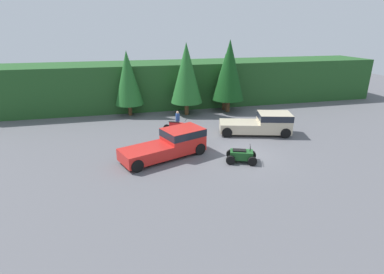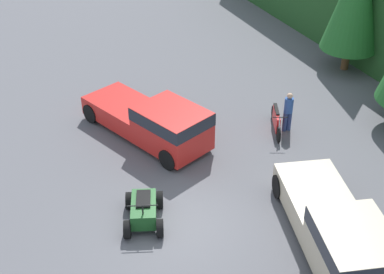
{
  "view_description": "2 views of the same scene",
  "coord_description": "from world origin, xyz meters",
  "px_view_note": "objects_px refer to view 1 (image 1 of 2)",
  "views": [
    {
      "loc": [
        -8.06,
        -17.98,
        8.51
      ],
      "look_at": [
        -3.27,
        2.01,
        0.95
      ],
      "focal_mm": 28.0,
      "sensor_mm": 36.0,
      "label": 1
    },
    {
      "loc": [
        12.26,
        -4.9,
        12.02
      ],
      "look_at": [
        -3.27,
        2.01,
        0.95
      ],
      "focal_mm": 50.0,
      "sensor_mm": 36.0,
      "label": 2
    }
  ],
  "objects_px": {
    "rider_person": "(178,120)",
    "quad_atv": "(241,155)",
    "pickup_truck_red": "(171,143)",
    "pickup_truck_second": "(263,123)",
    "dirt_bike": "(177,127)"
  },
  "relations": [
    {
      "from": "pickup_truck_second",
      "to": "rider_person",
      "type": "height_order",
      "value": "pickup_truck_second"
    },
    {
      "from": "dirt_bike",
      "to": "quad_atv",
      "type": "distance_m",
      "value": 7.61
    },
    {
      "from": "dirt_bike",
      "to": "pickup_truck_second",
      "type": "bearing_deg",
      "value": 7.48
    },
    {
      "from": "pickup_truck_red",
      "to": "quad_atv",
      "type": "bearing_deg",
      "value": -46.75
    },
    {
      "from": "pickup_truck_red",
      "to": "rider_person",
      "type": "height_order",
      "value": "pickup_truck_red"
    },
    {
      "from": "pickup_truck_second",
      "to": "dirt_bike",
      "type": "distance_m",
      "value": 7.28
    },
    {
      "from": "pickup_truck_red",
      "to": "quad_atv",
      "type": "xyz_separation_m",
      "value": [
        4.37,
        -2.08,
        -0.52
      ]
    },
    {
      "from": "pickup_truck_second",
      "to": "quad_atv",
      "type": "relative_size",
      "value": 2.65
    },
    {
      "from": "pickup_truck_red",
      "to": "quad_atv",
      "type": "height_order",
      "value": "pickup_truck_red"
    },
    {
      "from": "pickup_truck_red",
      "to": "dirt_bike",
      "type": "xyz_separation_m",
      "value": [
        1.28,
        4.87,
        -0.5
      ]
    },
    {
      "from": "dirt_bike",
      "to": "rider_person",
      "type": "xyz_separation_m",
      "value": [
        0.18,
        0.41,
        0.48
      ]
    },
    {
      "from": "dirt_bike",
      "to": "quad_atv",
      "type": "bearing_deg",
      "value": -41.63
    },
    {
      "from": "pickup_truck_red",
      "to": "quad_atv",
      "type": "relative_size",
      "value": 2.69
    },
    {
      "from": "pickup_truck_second",
      "to": "rider_person",
      "type": "xyz_separation_m",
      "value": [
        -6.77,
        2.52,
        -0.01
      ]
    },
    {
      "from": "rider_person",
      "to": "quad_atv",
      "type": "bearing_deg",
      "value": -59.0
    }
  ]
}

